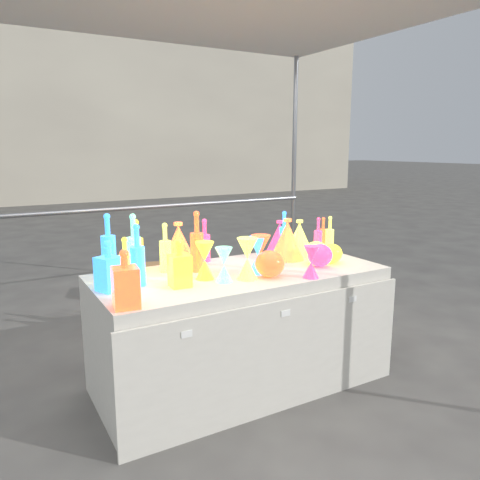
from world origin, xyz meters
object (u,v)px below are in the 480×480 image
decanter_0 (180,263)px  globe_0 (331,254)px  display_table (241,328)px  bottle_0 (136,245)px  hourglass_0 (261,254)px  cardboard_box_closed (165,282)px  lampshade_0 (179,245)px

decanter_0 → globe_0: (1.09, 0.00, -0.08)m
display_table → bottle_0: (-0.55, 0.36, 0.54)m
globe_0 → display_table: bearing=170.7°
hourglass_0 → globe_0: hourglass_0 is taller
globe_0 → cardboard_box_closed: bearing=103.0°
bottle_0 → globe_0: 1.28m
hourglass_0 → decanter_0: bearing=-177.9°
display_table → globe_0: globe_0 is taller
decanter_0 → hourglass_0: 0.54m
globe_0 → decanter_0: bearing=-179.9°
lampshade_0 → bottle_0: bearing=139.9°
bottle_0 → decanter_0: bottle_0 is taller
display_table → lampshade_0: (-0.29, 0.29, 0.52)m
decanter_0 → hourglass_0: size_ratio=1.13×
hourglass_0 → display_table: bearing=136.6°
display_table → hourglass_0: bearing=-43.4°
globe_0 → lampshade_0: (-0.93, 0.39, 0.09)m
display_table → globe_0: (0.64, -0.11, 0.43)m
display_table → bottle_0: size_ratio=5.67×
hourglass_0 → lampshade_0: 0.54m
decanter_0 → lampshade_0: bearing=71.3°
hourglass_0 → lampshade_0: bearing=135.6°
bottle_0 → decanter_0: 0.48m
cardboard_box_closed → bottle_0: 1.82m
decanter_0 → hourglass_0: decanter_0 is taller
display_table → bottle_0: 0.85m
display_table → bottle_0: bottle_0 is taller
bottle_0 → decanter_0: bearing=-78.3°
bottle_0 → hourglass_0: bottle_0 is taller
cardboard_box_closed → hourglass_0: 2.06m
hourglass_0 → lampshade_0: size_ratio=0.80×
display_table → decanter_0: size_ratio=6.84×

